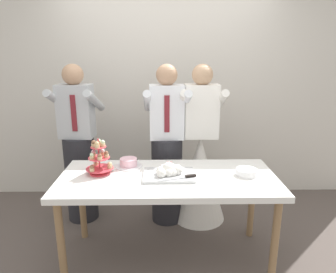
{
  "coord_description": "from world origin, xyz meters",
  "views": [
    {
      "loc": [
        -0.04,
        -2.37,
        1.78
      ],
      "look_at": [
        0.0,
        0.15,
        1.07
      ],
      "focal_mm": 32.96,
      "sensor_mm": 36.0,
      "label": 1
    }
  ],
  "objects_px": {
    "cupcake_stand": "(99,159)",
    "plate_stack": "(247,172)",
    "person_bride": "(200,168)",
    "dessert_table": "(168,184)",
    "person_guest": "(79,153)",
    "person_groom": "(167,154)",
    "round_cake": "(129,163)",
    "main_cake_tray": "(169,172)"
  },
  "relations": [
    {
      "from": "person_bride",
      "to": "person_guest",
      "type": "bearing_deg",
      "value": 179.03
    },
    {
      "from": "dessert_table",
      "to": "person_bride",
      "type": "height_order",
      "value": "person_bride"
    },
    {
      "from": "cupcake_stand",
      "to": "person_guest",
      "type": "xyz_separation_m",
      "value": [
        -0.34,
        0.63,
        -0.16
      ]
    },
    {
      "from": "person_bride",
      "to": "cupcake_stand",
      "type": "bearing_deg",
      "value": -146.67
    },
    {
      "from": "cupcake_stand",
      "to": "person_groom",
      "type": "distance_m",
      "value": 0.83
    },
    {
      "from": "round_cake",
      "to": "person_bride",
      "type": "bearing_deg",
      "value": 33.09
    },
    {
      "from": "cupcake_stand",
      "to": "person_bride",
      "type": "bearing_deg",
      "value": 33.33
    },
    {
      "from": "person_guest",
      "to": "plate_stack",
      "type": "bearing_deg",
      "value": -23.75
    },
    {
      "from": "plate_stack",
      "to": "person_guest",
      "type": "relative_size",
      "value": 0.11
    },
    {
      "from": "person_groom",
      "to": "person_bride",
      "type": "xyz_separation_m",
      "value": [
        0.35,
        0.03,
        -0.16
      ]
    },
    {
      "from": "person_guest",
      "to": "dessert_table",
      "type": "bearing_deg",
      "value": -37.35
    },
    {
      "from": "main_cake_tray",
      "to": "person_groom",
      "type": "height_order",
      "value": "person_groom"
    },
    {
      "from": "plate_stack",
      "to": "person_bride",
      "type": "distance_m",
      "value": 0.77
    },
    {
      "from": "round_cake",
      "to": "person_guest",
      "type": "bearing_deg",
      "value": 140.08
    },
    {
      "from": "cupcake_stand",
      "to": "plate_stack",
      "type": "xyz_separation_m",
      "value": [
        1.23,
        -0.06,
        -0.1
      ]
    },
    {
      "from": "round_cake",
      "to": "person_groom",
      "type": "bearing_deg",
      "value": 50.24
    },
    {
      "from": "person_guest",
      "to": "person_groom",
      "type": "bearing_deg",
      "value": -3.36
    },
    {
      "from": "dessert_table",
      "to": "cupcake_stand",
      "type": "height_order",
      "value": "cupcake_stand"
    },
    {
      "from": "round_cake",
      "to": "person_bride",
      "type": "distance_m",
      "value": 0.86
    },
    {
      "from": "plate_stack",
      "to": "person_bride",
      "type": "height_order",
      "value": "person_bride"
    },
    {
      "from": "main_cake_tray",
      "to": "person_bride",
      "type": "xyz_separation_m",
      "value": [
        0.34,
        0.69,
        -0.23
      ]
    },
    {
      "from": "plate_stack",
      "to": "round_cake",
      "type": "relative_size",
      "value": 0.76
    },
    {
      "from": "main_cake_tray",
      "to": "person_groom",
      "type": "distance_m",
      "value": 0.66
    },
    {
      "from": "person_groom",
      "to": "main_cake_tray",
      "type": "bearing_deg",
      "value": -89.5
    },
    {
      "from": "dessert_table",
      "to": "round_cake",
      "type": "relative_size",
      "value": 7.5
    },
    {
      "from": "dessert_table",
      "to": "person_bride",
      "type": "xyz_separation_m",
      "value": [
        0.35,
        0.68,
        -0.12
      ]
    },
    {
      "from": "person_groom",
      "to": "cupcake_stand",
      "type": "bearing_deg",
      "value": -135.13
    },
    {
      "from": "cupcake_stand",
      "to": "round_cake",
      "type": "height_order",
      "value": "cupcake_stand"
    },
    {
      "from": "round_cake",
      "to": "dessert_table",
      "type": "bearing_deg",
      "value": -32.74
    },
    {
      "from": "dessert_table",
      "to": "person_guest",
      "type": "relative_size",
      "value": 1.08
    },
    {
      "from": "dessert_table",
      "to": "person_groom",
      "type": "relative_size",
      "value": 1.08
    },
    {
      "from": "person_bride",
      "to": "main_cake_tray",
      "type": "bearing_deg",
      "value": -116.44
    },
    {
      "from": "plate_stack",
      "to": "dessert_table",
      "type": "bearing_deg",
      "value": -179.38
    },
    {
      "from": "round_cake",
      "to": "person_guest",
      "type": "distance_m",
      "value": 0.75
    },
    {
      "from": "main_cake_tray",
      "to": "cupcake_stand",
      "type": "bearing_deg",
      "value": 172.48
    },
    {
      "from": "cupcake_stand",
      "to": "plate_stack",
      "type": "bearing_deg",
      "value": -2.94
    },
    {
      "from": "dessert_table",
      "to": "person_groom",
      "type": "bearing_deg",
      "value": 89.73
    },
    {
      "from": "cupcake_stand",
      "to": "main_cake_tray",
      "type": "relative_size",
      "value": 0.71
    },
    {
      "from": "main_cake_tray",
      "to": "person_bride",
      "type": "relative_size",
      "value": 0.26
    },
    {
      "from": "dessert_table",
      "to": "person_groom",
      "type": "xyz_separation_m",
      "value": [
        0.0,
        0.65,
        0.05
      ]
    },
    {
      "from": "dessert_table",
      "to": "person_guest",
      "type": "distance_m",
      "value": 1.16
    },
    {
      "from": "cupcake_stand",
      "to": "person_bride",
      "type": "xyz_separation_m",
      "value": [
        0.93,
        0.61,
        -0.32
      ]
    }
  ]
}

